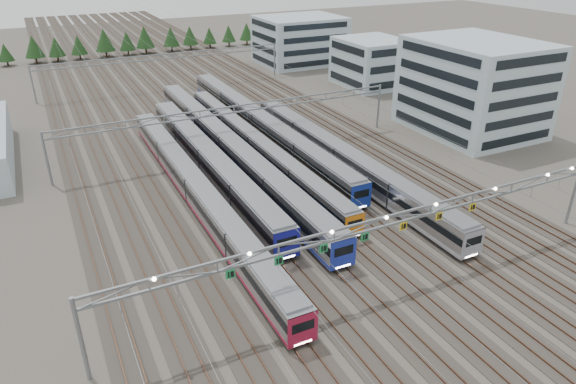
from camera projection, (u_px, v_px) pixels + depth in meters
name	position (u px, v px, depth m)	size (l,w,h in m)	color
ground	(379.00, 284.00, 52.14)	(400.00, 400.00, 0.00)	#47423A
track_bed	(151.00, 69.00, 131.76)	(54.00, 260.00, 5.42)	#2D2823
train_a	(196.00, 190.00, 66.88)	(2.86, 59.92, 3.72)	black
train_b	(209.00, 161.00, 75.10)	(3.16, 51.86, 4.13)	black
train_c	(228.00, 147.00, 80.16)	(3.09, 68.06, 4.04)	black
train_d	(256.00, 145.00, 81.79)	(2.64, 57.81, 3.44)	black
train_e	(260.00, 124.00, 90.32)	(3.05, 63.98, 3.98)	black
train_f	(342.00, 159.00, 76.06)	(2.99, 53.26, 3.90)	black
gantry_near	(385.00, 224.00, 48.88)	(56.36, 0.61, 8.08)	gray
gantry_mid	(234.00, 115.00, 81.42)	(56.36, 0.36, 8.00)	gray
gantry_far	(164.00, 61.00, 117.54)	(56.36, 0.36, 8.00)	gray
depot_bldg_south	(473.00, 87.00, 90.73)	(18.00, 22.00, 16.02)	#A3B6C2
depot_bldg_mid	(372.00, 62.00, 120.65)	(14.00, 16.00, 10.71)	#A3B6C2
depot_bldg_north	(300.00, 40.00, 141.84)	(22.00, 18.00, 12.51)	#A3B6C2
treeline	(115.00, 42.00, 150.76)	(87.50, 5.60, 7.02)	#332114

